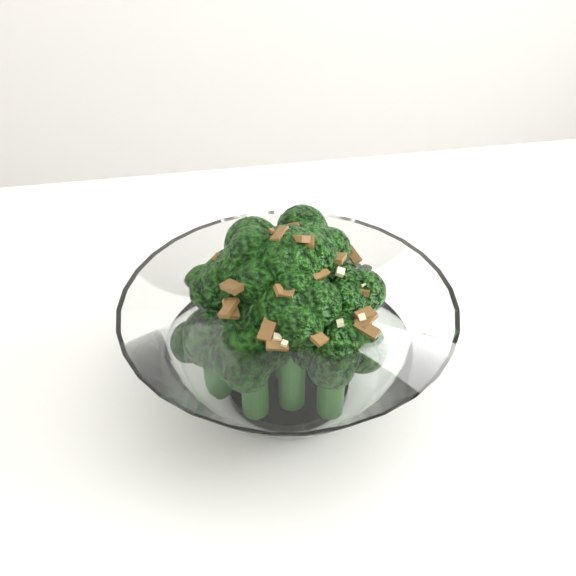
{
  "coord_description": "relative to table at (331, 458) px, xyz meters",
  "views": [
    {
      "loc": [
        -0.18,
        -0.3,
        1.13
      ],
      "look_at": [
        -0.15,
        0.05,
        0.85
      ],
      "focal_mm": 40.0,
      "sensor_mm": 36.0,
      "label": 1
    }
  ],
  "objects": [
    {
      "name": "broccoli_dish",
      "position": [
        -0.04,
        0.02,
        0.13
      ],
      "size": [
        0.24,
        0.24,
        0.15
      ],
      "color": "white",
      "rests_on": "table"
    },
    {
      "name": "table",
      "position": [
        0.0,
        0.0,
        0.0
      ],
      "size": [
        1.26,
        0.89,
        0.75
      ],
      "color": "white",
      "rests_on": "ground"
    }
  ]
}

